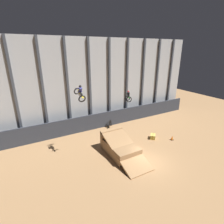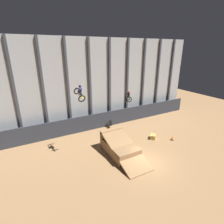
{
  "view_description": "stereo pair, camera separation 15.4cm",
  "coord_description": "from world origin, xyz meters",
  "px_view_note": "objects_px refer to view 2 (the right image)",
  "views": [
    {
      "loc": [
        -10.42,
        -11.19,
        10.84
      ],
      "look_at": [
        -0.8,
        6.02,
        3.66
      ],
      "focal_mm": 28.0,
      "sensor_mm": 36.0,
      "label": 1
    },
    {
      "loc": [
        -10.28,
        -11.27,
        10.84
      ],
      "look_at": [
        -0.8,
        6.02,
        3.66
      ],
      "focal_mm": 28.0,
      "sensor_mm": 36.0,
      "label": 2
    }
  ],
  "objects_px": {
    "traffic_cone_near_ramp": "(172,138)",
    "rider_bike_left_air": "(80,93)",
    "hay_bale_trackside": "(153,137)",
    "dirt_ramp": "(119,147)",
    "rider_bike_right_air": "(128,97)"
  },
  "relations": [
    {
      "from": "traffic_cone_near_ramp",
      "to": "rider_bike_left_air",
      "type": "bearing_deg",
      "value": 166.35
    },
    {
      "from": "traffic_cone_near_ramp",
      "to": "hay_bale_trackside",
      "type": "xyz_separation_m",
      "value": [
        -1.87,
        1.46,
        -0.0
      ]
    },
    {
      "from": "dirt_ramp",
      "to": "rider_bike_right_air",
      "type": "xyz_separation_m",
      "value": [
        4.0,
        4.46,
        4.04
      ]
    },
    {
      "from": "traffic_cone_near_ramp",
      "to": "dirt_ramp",
      "type": "bearing_deg",
      "value": 173.97
    },
    {
      "from": "hay_bale_trackside",
      "to": "rider_bike_right_air",
      "type": "bearing_deg",
      "value": 110.45
    },
    {
      "from": "traffic_cone_near_ramp",
      "to": "hay_bale_trackside",
      "type": "relative_size",
      "value": 0.55
    },
    {
      "from": "traffic_cone_near_ramp",
      "to": "rider_bike_right_air",
      "type": "bearing_deg",
      "value": 122.09
    },
    {
      "from": "rider_bike_left_air",
      "to": "hay_bale_trackside",
      "type": "distance_m",
      "value": 11.09
    },
    {
      "from": "dirt_ramp",
      "to": "traffic_cone_near_ramp",
      "type": "height_order",
      "value": "dirt_ramp"
    },
    {
      "from": "hay_bale_trackside",
      "to": "traffic_cone_near_ramp",
      "type": "bearing_deg",
      "value": -37.91
    },
    {
      "from": "rider_bike_left_air",
      "to": "hay_bale_trackside",
      "type": "height_order",
      "value": "rider_bike_left_air"
    },
    {
      "from": "dirt_ramp",
      "to": "rider_bike_right_air",
      "type": "height_order",
      "value": "rider_bike_right_air"
    },
    {
      "from": "dirt_ramp",
      "to": "traffic_cone_near_ramp",
      "type": "relative_size",
      "value": 10.78
    },
    {
      "from": "dirt_ramp",
      "to": "rider_bike_right_air",
      "type": "distance_m",
      "value": 7.22
    },
    {
      "from": "rider_bike_right_air",
      "to": "traffic_cone_near_ramp",
      "type": "bearing_deg",
      "value": -31.53
    }
  ]
}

